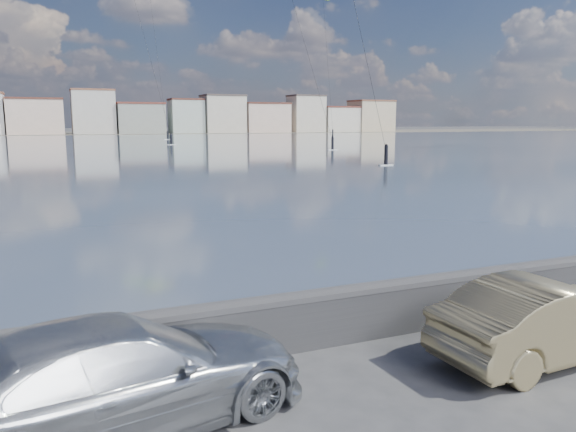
# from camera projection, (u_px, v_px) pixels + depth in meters

# --- Properties ---
(ground) EXTENTS (700.00, 700.00, 0.00)m
(ground) POSITION_uv_depth(u_px,v_px,m) (337.00, 432.00, 7.37)
(ground) COLOR #333335
(ground) RESTS_ON ground
(bay_water) EXTENTS (500.00, 177.00, 0.00)m
(bay_water) POSITION_uv_depth(u_px,v_px,m) (69.00, 147.00, 90.34)
(bay_water) COLOR #465468
(bay_water) RESTS_ON ground
(far_shore_strip) EXTENTS (500.00, 60.00, 0.00)m
(far_shore_strip) POSITION_uv_depth(u_px,v_px,m) (57.00, 133.00, 188.72)
(far_shore_strip) COLOR #4C473D
(far_shore_strip) RESTS_ON ground
(seawall) EXTENTS (400.00, 0.36, 1.08)m
(seawall) POSITION_uv_depth(u_px,v_px,m) (264.00, 323.00, 9.72)
(seawall) COLOR #28282B
(seawall) RESTS_ON ground
(far_buildings) EXTENTS (240.79, 13.26, 14.60)m
(far_buildings) POSITION_uv_depth(u_px,v_px,m) (61.00, 115.00, 175.53)
(far_buildings) COLOR beige
(far_buildings) RESTS_ON ground
(car_silver) EXTENTS (5.55, 3.23, 1.51)m
(car_silver) POSITION_uv_depth(u_px,v_px,m) (118.00, 376.00, 7.33)
(car_silver) COLOR #B6BABE
(car_silver) RESTS_ON ground
(car_champagne) EXTENTS (4.35, 1.71, 1.41)m
(car_champagne) POSITION_uv_depth(u_px,v_px,m) (549.00, 319.00, 9.57)
(car_champagne) COLOR tan
(car_champagne) RESTS_ON ground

